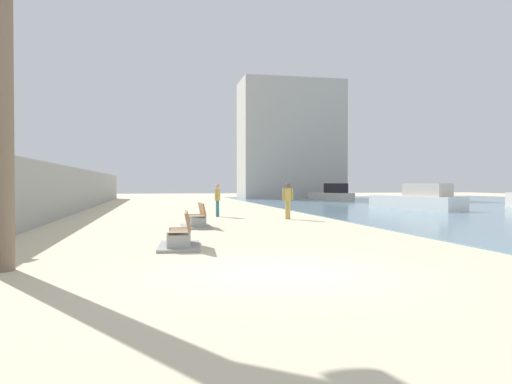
# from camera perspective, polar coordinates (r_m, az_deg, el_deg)

# --- Properties ---
(ground_plane) EXTENTS (120.00, 120.00, 0.00)m
(ground_plane) POSITION_cam_1_polar(r_m,az_deg,el_deg) (27.27, -6.56, -2.68)
(ground_plane) COLOR beige
(seawall) EXTENTS (0.80, 64.00, 2.69)m
(seawall) POSITION_cam_1_polar(r_m,az_deg,el_deg) (27.57, -22.28, 0.09)
(seawall) COLOR #9E9E99
(seawall) RESTS_ON ground
(bench_near) EXTENTS (1.25, 2.17, 0.98)m
(bench_near) POSITION_cam_1_polar(r_m,az_deg,el_deg) (13.24, -8.98, -5.56)
(bench_near) COLOR #9E9E99
(bench_near) RESTS_ON ground
(bench_far) EXTENTS (1.16, 2.13, 0.98)m
(bench_far) POSITION_cam_1_polar(r_m,az_deg,el_deg) (19.28, -7.04, -3.50)
(bench_far) COLOR #9E9E99
(bench_far) RESTS_ON ground
(person_walking) EXTENTS (0.32, 0.46, 1.73)m
(person_walking) POSITION_cam_1_polar(r_m,az_deg,el_deg) (25.37, -4.60, -0.66)
(person_walking) COLOR teal
(person_walking) RESTS_ON ground
(person_standing) EXTENTS (0.51, 0.26, 1.78)m
(person_standing) POSITION_cam_1_polar(r_m,az_deg,el_deg) (23.60, 3.80, -0.70)
(person_standing) COLOR gold
(person_standing) RESTS_ON ground
(boat_distant) EXTENTS (3.48, 7.48, 1.73)m
(boat_distant) POSITION_cam_1_polar(r_m,az_deg,el_deg) (33.56, 18.64, -0.88)
(boat_distant) COLOR white
(boat_distant) RESTS_ON water_bay
(boat_nearest) EXTENTS (3.61, 5.75, 1.75)m
(boat_nearest) POSITION_cam_1_polar(r_m,az_deg,el_deg) (51.47, 9.04, -0.22)
(boat_nearest) COLOR beige
(boat_nearest) RESTS_ON water_bay
(harbor_building) EXTENTS (12.00, 6.00, 13.86)m
(harbor_building) POSITION_cam_1_polar(r_m,az_deg,el_deg) (57.52, 4.14, 6.15)
(harbor_building) COLOR #ADAAA3
(harbor_building) RESTS_ON ground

